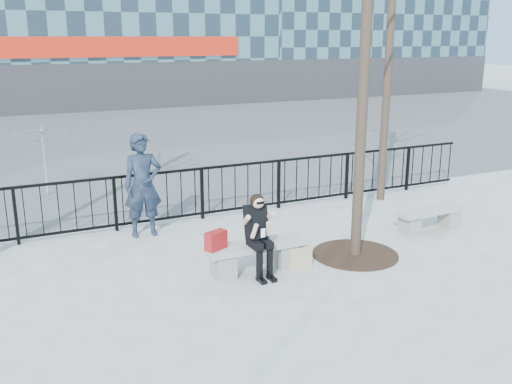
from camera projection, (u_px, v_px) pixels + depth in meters
name	position (u px, v px, depth m)	size (l,w,h in m)	color
ground	(255.00, 271.00, 9.30)	(120.00, 120.00, 0.00)	gray
street_surface	(92.00, 134.00, 22.37)	(60.00, 23.00, 0.01)	#474747
railing	(193.00, 194.00, 11.77)	(14.00, 0.06, 1.10)	black
tree_grate	(355.00, 254.00, 10.00)	(1.50, 1.50, 0.02)	black
bench_main	(255.00, 254.00, 9.22)	(1.65, 0.46, 0.49)	slate
bench_second	(430.00, 217.00, 11.20)	(1.51, 0.42, 0.45)	slate
seated_woman	(259.00, 236.00, 8.99)	(0.50, 0.64, 1.34)	black
handbag	(216.00, 240.00, 8.88)	(0.35, 0.17, 0.29)	maroon
shopping_bag	(300.00, 257.00, 9.43)	(0.38, 0.14, 0.36)	#C5B48B
standing_man	(143.00, 185.00, 10.74)	(0.72, 0.48, 1.98)	black
vendor_umbrella	(46.00, 161.00, 13.50)	(1.85, 1.88, 1.69)	gold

